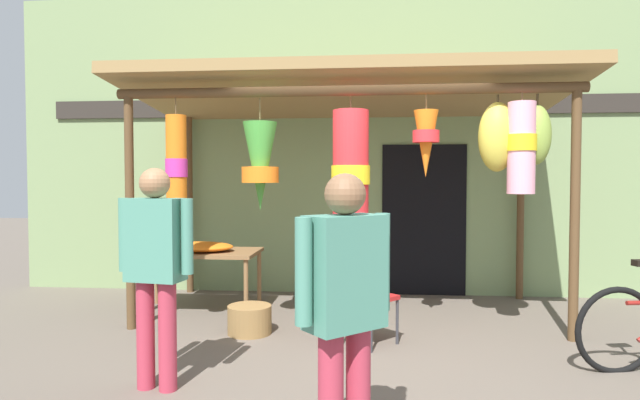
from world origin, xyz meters
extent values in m
plane|color=#60564C|center=(0.00, 0.00, 0.00)|extent=(30.00, 30.00, 0.00)
cube|color=#7A9360|center=(0.00, 2.26, 2.02)|extent=(9.49, 0.25, 4.05)
cube|color=#2D2823|center=(0.00, 2.11, 2.51)|extent=(8.54, 0.04, 0.24)
cube|color=black|center=(0.83, 2.12, 1.00)|extent=(1.10, 0.03, 2.00)
cylinder|color=brown|center=(-2.33, 0.21, 1.20)|extent=(0.09, 0.09, 2.40)
cylinder|color=brown|center=(2.04, 0.21, 1.20)|extent=(0.09, 0.09, 2.40)
cylinder|color=brown|center=(-2.33, 2.01, 1.20)|extent=(0.09, 0.09, 2.40)
cylinder|color=brown|center=(2.04, 2.01, 1.20)|extent=(0.09, 0.09, 2.40)
cylinder|color=brown|center=(-0.14, 0.21, 2.40)|extent=(4.57, 0.10, 0.10)
cylinder|color=brown|center=(-0.14, 2.01, 2.55)|extent=(4.57, 0.10, 0.10)
cube|color=olive|center=(-0.14, 1.11, 2.52)|extent=(4.87, 2.30, 0.33)
cylinder|color=brown|center=(-1.82, 0.19, 2.27)|extent=(0.01, 0.01, 0.17)
cylinder|color=orange|center=(-1.82, 0.19, 1.67)|extent=(0.20, 0.20, 1.02)
cylinder|color=#D13399|center=(-1.82, 0.19, 1.65)|extent=(0.22, 0.22, 0.18)
cylinder|color=brown|center=(-0.98, 0.24, 2.23)|extent=(0.01, 0.01, 0.24)
cone|color=green|center=(-0.98, 0.24, 1.67)|extent=(0.34, 0.34, 0.88)
cylinder|color=orange|center=(-0.98, 0.24, 1.58)|extent=(0.37, 0.37, 0.16)
cylinder|color=brown|center=(-0.08, 0.28, 2.29)|extent=(0.01, 0.01, 0.13)
cylinder|color=red|center=(-0.08, 0.28, 1.70)|extent=(0.36, 0.36, 1.04)
cylinder|color=yellow|center=(-0.08, 0.28, 1.58)|extent=(0.38, 0.38, 0.19)
cylinder|color=brown|center=(0.65, 0.22, 2.28)|extent=(0.01, 0.01, 0.15)
cone|color=orange|center=(0.65, 0.22, 1.88)|extent=(0.24, 0.24, 0.64)
cylinder|color=red|center=(0.65, 0.22, 1.95)|extent=(0.26, 0.26, 0.12)
cylinder|color=brown|center=(1.54, 0.18, 2.31)|extent=(0.01, 0.01, 0.09)
cylinder|color=pink|center=(1.54, 0.18, 1.83)|extent=(0.25, 0.25, 0.86)
cylinder|color=yellow|center=(1.54, 0.18, 1.88)|extent=(0.27, 0.27, 0.16)
cylinder|color=#4C3D23|center=(1.69, 0.24, 2.30)|extent=(0.02, 0.02, 0.11)
ellipsoid|color=#89A842|center=(1.69, 0.24, 1.96)|extent=(0.27, 0.23, 0.56)
cylinder|color=#4C3D23|center=(1.34, 0.28, 2.32)|extent=(0.02, 0.02, 0.07)
ellipsoid|color=gold|center=(1.34, 0.28, 1.95)|extent=(0.36, 0.31, 0.67)
cube|color=brown|center=(-1.86, 0.96, 0.69)|extent=(1.39, 0.79, 0.04)
cylinder|color=brown|center=(-2.50, 0.61, 0.34)|extent=(0.05, 0.05, 0.67)
cylinder|color=brown|center=(-1.22, 0.61, 0.34)|extent=(0.05, 0.05, 0.67)
cylinder|color=brown|center=(-2.50, 1.30, 0.34)|extent=(0.05, 0.05, 0.67)
cylinder|color=brown|center=(-1.22, 1.30, 0.34)|extent=(0.05, 0.05, 0.67)
ellipsoid|color=orange|center=(-1.81, 0.90, 0.77)|extent=(0.75, 0.53, 0.11)
ellipsoid|color=pink|center=(-1.70, 0.84, 0.77)|extent=(0.34, 0.26, 0.07)
cube|color=#AD1E1E|center=(0.12, -0.06, 0.44)|extent=(0.57, 0.57, 0.04)
cube|color=#AD1E1E|center=(-0.01, 0.06, 0.64)|extent=(0.30, 0.32, 0.40)
cylinder|color=#333338|center=(0.13, -0.31, 0.22)|extent=(0.03, 0.03, 0.44)
cylinder|color=#333338|center=(0.37, -0.05, 0.22)|extent=(0.03, 0.03, 0.44)
cylinder|color=#333338|center=(-0.14, -0.07, 0.22)|extent=(0.03, 0.03, 0.44)
cylinder|color=#333338|center=(0.11, 0.20, 0.22)|extent=(0.03, 0.03, 0.44)
cylinder|color=olive|center=(-1.07, 0.16, 0.14)|extent=(0.44, 0.44, 0.28)
torus|color=black|center=(2.08, -0.60, 0.33)|extent=(0.71, 0.19, 0.71)
cylinder|color=#B23347|center=(-1.52, -1.27, 0.40)|extent=(0.13, 0.13, 0.80)
cylinder|color=#B23347|center=(-1.35, -1.29, 0.40)|extent=(0.13, 0.13, 0.80)
cube|color=#4C8E7A|center=(-1.43, -1.28, 1.10)|extent=(0.43, 0.28, 0.60)
cylinder|color=#4C8E7A|center=(-1.69, -1.24, 1.13)|extent=(0.08, 0.08, 0.54)
cylinder|color=#4C8E7A|center=(-1.18, -1.32, 1.13)|extent=(0.08, 0.08, 0.54)
sphere|color=#9E704C|center=(-1.43, -1.28, 1.51)|extent=(0.22, 0.22, 0.22)
cylinder|color=#B23347|center=(0.06, -2.23, 0.39)|extent=(0.13, 0.13, 0.77)
cube|color=#4C8E7A|center=(-0.01, -2.29, 1.06)|extent=(0.45, 0.43, 0.58)
cylinder|color=#4C8E7A|center=(-0.20, -2.46, 1.09)|extent=(0.08, 0.08, 0.52)
cylinder|color=#4C8E7A|center=(0.18, -2.12, 1.09)|extent=(0.08, 0.08, 0.52)
sphere|color=#896042|center=(-0.01, -2.29, 1.46)|extent=(0.21, 0.21, 0.21)
camera|label=1|loc=(0.11, -4.96, 1.53)|focal=29.63mm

